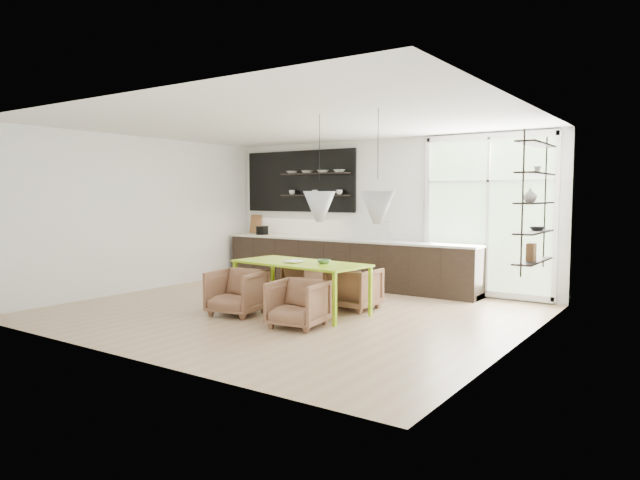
# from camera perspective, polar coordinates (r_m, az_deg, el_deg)

# --- Properties ---
(room) EXTENTS (7.02, 6.01, 2.91)m
(room) POSITION_cam_1_polar(r_m,az_deg,el_deg) (9.33, 3.64, 2.38)
(room) COLOR tan
(room) RESTS_ON ground
(kitchen_run) EXTENTS (5.54, 0.69, 2.75)m
(kitchen_run) POSITION_cam_1_polar(r_m,az_deg,el_deg) (11.41, 2.21, -1.56)
(kitchen_run) COLOR black
(kitchen_run) RESTS_ON ground
(right_shelving) EXTENTS (0.26, 1.22, 1.90)m
(right_shelving) POSITION_cam_1_polar(r_m,az_deg,el_deg) (8.33, 20.61, 3.15)
(right_shelving) COLOR black
(right_shelving) RESTS_ON ground
(dining_table) EXTENTS (2.20, 1.14, 0.78)m
(dining_table) POSITION_cam_1_polar(r_m,az_deg,el_deg) (8.80, -1.99, -2.57)
(dining_table) COLOR #94CA11
(dining_table) RESTS_ON ground
(armchair_back_left) EXTENTS (0.89, 0.90, 0.66)m
(armchair_back_left) POSITION_cam_1_polar(r_m,az_deg,el_deg) (9.77, -1.09, -4.20)
(armchair_back_left) COLOR brown
(armchair_back_left) RESTS_ON ground
(armchair_back_right) EXTENTS (0.72, 0.74, 0.67)m
(armchair_back_right) POSITION_cam_1_polar(r_m,az_deg,el_deg) (9.08, 3.42, -4.83)
(armchair_back_right) COLOR brown
(armchair_back_right) RESTS_ON ground
(armchair_front_left) EXTENTS (0.83, 0.85, 0.68)m
(armchair_front_left) POSITION_cam_1_polar(r_m,az_deg,el_deg) (8.74, -8.31, -5.19)
(armchair_front_left) COLOR brown
(armchair_front_left) RESTS_ON ground
(armchair_front_right) EXTENTS (0.78, 0.80, 0.65)m
(armchair_front_right) POSITION_cam_1_polar(r_m,az_deg,el_deg) (7.85, -2.23, -6.38)
(armchair_front_right) COLOR brown
(armchair_front_right) RESTS_ON ground
(wire_stool) EXTENTS (0.36, 0.36, 0.45)m
(wire_stool) POSITION_cam_1_polar(r_m,az_deg,el_deg) (9.91, -7.97, -4.33)
(wire_stool) COLOR black
(wire_stool) RESTS_ON ground
(table_book) EXTENTS (0.22, 0.30, 0.03)m
(table_book) POSITION_cam_1_polar(r_m,az_deg,el_deg) (8.83, -3.19, -2.11)
(table_book) COLOR white
(table_book) RESTS_ON dining_table
(table_bowl) EXTENTS (0.24, 0.24, 0.06)m
(table_bowl) POSITION_cam_1_polar(r_m,az_deg,el_deg) (8.60, 0.39, -2.17)
(table_bowl) COLOR #55774D
(table_bowl) RESTS_ON dining_table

